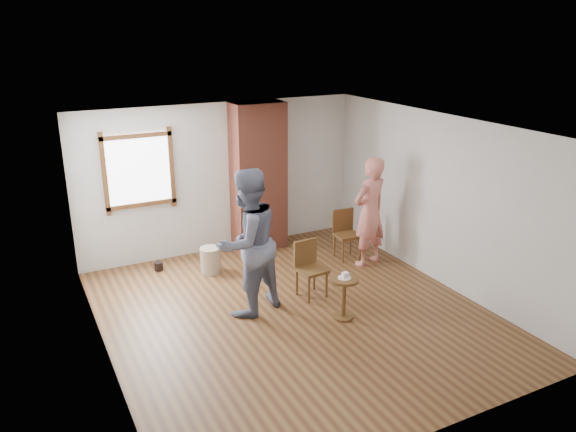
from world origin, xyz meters
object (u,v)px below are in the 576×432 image
object	(u,v)px
stoneware_crock	(210,260)
person_pink	(370,212)
dining_chair_left	(309,265)
dining_chair_right	(345,231)
man	(247,243)
side_table	(344,291)

from	to	relation	value
stoneware_crock	person_pink	bearing A→B (deg)	-19.52
stoneware_crock	dining_chair_left	xyz separation A→B (m)	(1.03, -1.42, 0.26)
dining_chair_right	person_pink	distance (m)	0.64
dining_chair_left	man	bearing A→B (deg)	178.17
man	stoneware_crock	bearing A→B (deg)	-108.08
dining_chair_right	side_table	xyz separation A→B (m)	(-1.18, -1.81, -0.07)
man	dining_chair_right	bearing A→B (deg)	-174.87
stoneware_crock	dining_chair_right	bearing A→B (deg)	-11.21
dining_chair_left	dining_chair_right	bearing A→B (deg)	32.21
stoneware_crock	side_table	xyz separation A→B (m)	(1.11, -2.26, 0.19)
person_pink	stoneware_crock	bearing A→B (deg)	-33.92
side_table	stoneware_crock	bearing A→B (deg)	116.10
stoneware_crock	man	xyz separation A→B (m)	(0.03, -1.48, 0.82)
stoneware_crock	person_pink	world-z (taller)	person_pink
person_pink	dining_chair_right	bearing A→B (deg)	-81.10
dining_chair_right	person_pink	world-z (taller)	person_pink
side_table	person_pink	xyz separation A→B (m)	(1.36, 1.38, 0.51)
side_table	person_pink	size ratio (longest dim) A/B	0.33
man	person_pink	xyz separation A→B (m)	(2.43, 0.61, -0.11)
side_table	person_pink	bearing A→B (deg)	45.52
stoneware_crock	person_pink	distance (m)	2.71
man	person_pink	size ratio (longest dim) A/B	1.12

